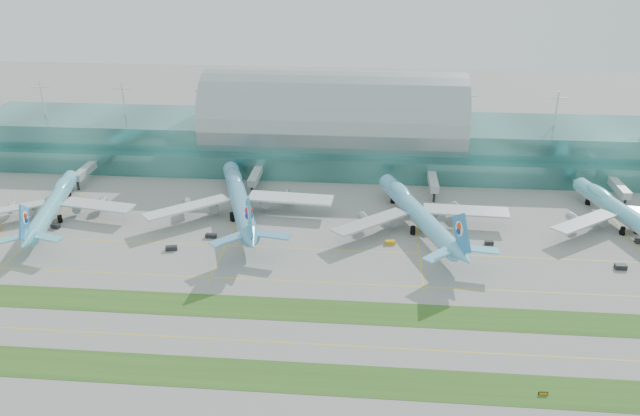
# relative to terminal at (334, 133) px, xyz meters

# --- Properties ---
(ground) EXTENTS (700.00, 700.00, 0.00)m
(ground) POSITION_rel_terminal_xyz_m (-0.01, -128.79, -14.23)
(ground) COLOR gray
(ground) RESTS_ON ground
(terminal) EXTENTS (340.00, 69.10, 36.00)m
(terminal) POSITION_rel_terminal_xyz_m (0.00, 0.00, 0.00)
(terminal) COLOR #3D7A75
(terminal) RESTS_ON ground
(grass_strip_near) EXTENTS (420.00, 12.00, 0.08)m
(grass_strip_near) POSITION_rel_terminal_xyz_m (-0.01, -156.79, -14.19)
(grass_strip_near) COLOR #2D591E
(grass_strip_near) RESTS_ON ground
(grass_strip_far) EXTENTS (420.00, 12.00, 0.08)m
(grass_strip_far) POSITION_rel_terminal_xyz_m (-0.01, -126.79, -14.19)
(grass_strip_far) COLOR #2D591E
(grass_strip_far) RESTS_ON ground
(taxiline_b) EXTENTS (420.00, 0.35, 0.01)m
(taxiline_b) POSITION_rel_terminal_xyz_m (-0.01, -142.79, -14.22)
(taxiline_b) COLOR yellow
(taxiline_b) RESTS_ON ground
(taxiline_c) EXTENTS (420.00, 0.35, 0.01)m
(taxiline_c) POSITION_rel_terminal_xyz_m (-0.01, -110.79, -14.22)
(taxiline_c) COLOR yellow
(taxiline_c) RESTS_ON ground
(taxiline_d) EXTENTS (420.00, 0.35, 0.01)m
(taxiline_d) POSITION_rel_terminal_xyz_m (-0.01, -88.79, -14.22)
(taxiline_d) COLOR yellow
(taxiline_d) RESTS_ON ground
(airliner_a) EXTENTS (61.78, 71.11, 19.73)m
(airliner_a) POSITION_rel_terminal_xyz_m (-102.49, -71.96, -8.14)
(airliner_a) COLOR #60C1D5
(airliner_a) RESTS_ON ground
(airliner_b) EXTENTS (69.60, 80.77, 22.81)m
(airliner_b) POSITION_rel_terminal_xyz_m (-32.28, -62.88, -7.19)
(airliner_b) COLOR #5BA0C9
(airliner_b) RESTS_ON ground
(airliner_c) EXTENTS (65.21, 75.90, 21.62)m
(airliner_c) POSITION_rel_terminal_xyz_m (35.38, -68.79, -7.56)
(airliner_c) COLOR #67BDE2
(airliner_c) RESTS_ON ground
(airliner_d) EXTENTS (62.59, 72.38, 20.27)m
(airliner_d) POSITION_rel_terminal_xyz_m (111.66, -62.96, -7.97)
(airliner_d) COLOR #62C3D8
(airliner_d) RESTS_ON ground
(gse_b) EXTENTS (3.68, 2.42, 1.54)m
(gse_b) POSITION_rel_terminal_xyz_m (-98.26, -80.44, -13.46)
(gse_b) COLOR black
(gse_b) RESTS_ON ground
(gse_c) EXTENTS (4.24, 2.59, 1.59)m
(gse_c) POSITION_rel_terminal_xyz_m (-49.99, -93.82, -13.43)
(gse_c) COLOR black
(gse_c) RESTS_ON ground
(gse_d) EXTENTS (3.97, 2.04, 1.43)m
(gse_d) POSITION_rel_terminal_xyz_m (-38.70, -83.21, -13.51)
(gse_d) COLOR black
(gse_d) RESTS_ON ground
(gse_e) EXTENTS (3.72, 2.23, 1.36)m
(gse_e) POSITION_rel_terminal_xyz_m (25.66, -82.68, -13.55)
(gse_e) COLOR orange
(gse_e) RESTS_ON ground
(gse_f) EXTENTS (3.06, 1.78, 1.47)m
(gse_f) POSITION_rel_terminal_xyz_m (60.42, -80.12, -13.49)
(gse_f) COLOR black
(gse_f) RESTS_ON ground
(gse_g) EXTENTS (3.73, 2.21, 1.64)m
(gse_g) POSITION_rel_terminal_xyz_m (100.56, -93.92, -13.41)
(gse_g) COLOR black
(gse_g) RESTS_ON ground
(gse_h) EXTENTS (3.30, 1.90, 1.46)m
(gse_h) POSITION_rel_terminal_xyz_m (113.81, -74.43, -13.50)
(gse_h) COLOR black
(gse_h) RESTS_ON ground
(taxiway_sign_east) EXTENTS (2.31, 0.35, 0.97)m
(taxiway_sign_east) POSITION_rel_terminal_xyz_m (60.83, -158.01, -13.74)
(taxiway_sign_east) COLOR black
(taxiway_sign_east) RESTS_ON ground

